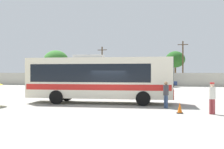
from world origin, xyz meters
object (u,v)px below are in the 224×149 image
(utility_pole_far, at_px, (102,65))
(traffic_cone_on_apron, at_px, (180,108))
(passenger_waiting_on_apron, at_px, (212,96))
(roadside_tree_midright, at_px, (123,66))
(parked_car_second_black, at_px, (125,82))
(roadside_tree_left, at_px, (56,61))
(parked_car_third_dark_blue, at_px, (164,82))
(attendant_by_bus_door, at_px, (166,93))
(roadside_tree_right, at_px, (175,60))
(utility_pole_near, at_px, (183,63))
(coach_bus_cream_red, at_px, (98,77))
(roadside_tree_midleft, at_px, (97,65))
(parked_car_leftmost_black, at_px, (90,82))

(utility_pole_far, height_order, traffic_cone_on_apron, utility_pole_far)
(passenger_waiting_on_apron, distance_m, roadside_tree_midright, 39.48)
(parked_car_second_black, height_order, roadside_tree_left, roadside_tree_left)
(parked_car_third_dark_blue, xyz_separation_m, utility_pole_far, (-11.33, 4.72, 2.97))
(attendant_by_bus_door, relative_size, passenger_waiting_on_apron, 0.98)
(attendant_by_bus_door, height_order, roadside_tree_left, roadside_tree_left)
(parked_car_second_black, relative_size, roadside_tree_left, 0.59)
(parked_car_second_black, xyz_separation_m, roadside_tree_right, (8.48, 7.78, 3.99))
(parked_car_third_dark_blue, distance_m, traffic_cone_on_apron, 28.55)
(attendant_by_bus_door, height_order, utility_pole_near, utility_pole_near)
(utility_pole_far, relative_size, roadside_tree_left, 1.01)
(coach_bus_cream_red, xyz_separation_m, roadside_tree_midleft, (-8.39, 33.32, 1.90))
(parked_car_second_black, bearing_deg, parked_car_leftmost_black, 177.47)
(passenger_waiting_on_apron, height_order, roadside_tree_midright, roadside_tree_midright)
(roadside_tree_midleft, bearing_deg, passenger_waiting_on_apron, -66.81)
(roadside_tree_left, bearing_deg, roadside_tree_right, -5.10)
(attendant_by_bus_door, distance_m, roadside_tree_midright, 36.76)
(roadside_tree_right, bearing_deg, coach_bus_cream_red, -102.44)
(parked_car_leftmost_black, relative_size, roadside_tree_left, 0.62)
(passenger_waiting_on_apron, distance_m, roadside_tree_midleft, 41.01)
(parked_car_leftmost_black, height_order, roadside_tree_right, roadside_tree_right)
(parked_car_third_dark_blue, xyz_separation_m, roadside_tree_midleft, (-13.41, 9.08, 3.10))
(utility_pole_far, distance_m, roadside_tree_right, 13.78)
(passenger_waiting_on_apron, distance_m, parked_car_third_dark_blue, 28.65)
(roadside_tree_right, bearing_deg, utility_pole_far, -167.01)
(parked_car_leftmost_black, xyz_separation_m, roadside_tree_right, (14.47, 7.52, 4.00))
(parked_car_leftmost_black, distance_m, roadside_tree_right, 16.79)
(attendant_by_bus_door, relative_size, roadside_tree_right, 0.28)
(coach_bus_cream_red, height_order, roadside_tree_midleft, roadside_tree_midleft)
(coach_bus_cream_red, bearing_deg, parked_car_leftmost_black, 106.79)
(utility_pole_far, bearing_deg, parked_car_leftmost_black, -103.76)
(parked_car_third_dark_blue, distance_m, utility_pole_near, 6.63)
(attendant_by_bus_door, distance_m, roadside_tree_midleft, 38.06)
(roadside_tree_midright, distance_m, traffic_cone_on_apron, 39.09)
(passenger_waiting_on_apron, xyz_separation_m, roadside_tree_right, (-0.64, 36.33, 3.76))
(roadside_tree_midright, bearing_deg, roadside_tree_left, 177.34)
(utility_pole_far, relative_size, roadside_tree_midleft, 1.30)
(parked_car_third_dark_blue, bearing_deg, parked_car_second_black, 179.74)
(parked_car_third_dark_blue, distance_m, roadside_tree_right, 9.02)
(traffic_cone_on_apron, bearing_deg, roadside_tree_right, 88.20)
(passenger_waiting_on_apron, xyz_separation_m, roadside_tree_left, (-25.30, 38.53, 3.77))
(parked_car_leftmost_black, xyz_separation_m, traffic_cone_on_apron, (13.33, -28.82, -0.49))
(parked_car_third_dark_blue, bearing_deg, roadside_tree_midleft, 145.88)
(parked_car_second_black, bearing_deg, parked_car_third_dark_blue, -0.26)
(roadside_tree_midright, bearing_deg, attendant_by_bus_door, -76.88)
(parked_car_second_black, relative_size, roadside_tree_midleft, 0.76)
(roadside_tree_right, bearing_deg, roadside_tree_midright, 171.51)
(coach_bus_cream_red, distance_m, traffic_cone_on_apron, 7.51)
(roadside_tree_midleft, xyz_separation_m, roadside_tree_midright, (5.23, 0.26, -0.22))
(attendant_by_bus_door, bearing_deg, parked_car_leftmost_black, 115.22)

